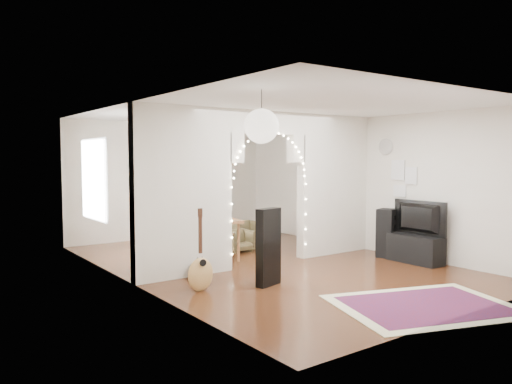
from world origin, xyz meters
TOP-DOWN VIEW (x-y plane):
  - floor at (0.00, 0.00)m, footprint 7.50×7.50m
  - ceiling at (0.00, 0.00)m, footprint 5.00×7.50m
  - wall_back at (0.00, 3.75)m, footprint 5.00×0.02m
  - wall_front at (0.00, -3.75)m, footprint 5.00×0.02m
  - wall_left at (-2.50, 0.00)m, footprint 0.02×7.50m
  - wall_right at (2.50, 0.00)m, footprint 0.02×7.50m
  - divider_wall at (0.00, 0.00)m, footprint 5.00×0.20m
  - fairy_lights at (0.00, -0.13)m, footprint 1.64×0.04m
  - window at (-2.47, 1.80)m, footprint 0.04×1.20m
  - wall_clock at (2.48, -0.60)m, footprint 0.03×0.31m
  - picture_frames at (2.48, -1.00)m, footprint 0.02×0.50m
  - paper_lantern at (-1.90, -2.40)m, footprint 0.40×0.40m
  - ceiling_fan at (0.00, 2.00)m, footprint 1.10×1.10m
  - area_rug at (0.08, -3.24)m, footprint 2.63×2.29m
  - guitar_case at (-0.90, -1.24)m, footprint 0.46×0.26m
  - acoustic_guitar at (-1.88, -0.93)m, footprint 0.41×0.16m
  - tabby_cat at (-1.54, -0.27)m, footprint 0.36×0.57m
  - floor_speaker at (2.20, -0.89)m, footprint 0.43×0.40m
  - media_console at (2.20, -1.53)m, footprint 0.40×1.00m
  - tv at (2.20, -1.53)m, footprint 0.15×1.08m
  - bookcase at (0.02, 3.50)m, footprint 1.72×0.91m
  - dining_table at (-0.79, 0.80)m, footprint 1.31×0.98m
  - flower_vase at (-0.79, 0.80)m, footprint 0.21×0.21m
  - dining_chair_left at (0.24, 1.21)m, footprint 0.51×0.52m
  - dining_chair_right at (0.96, 2.07)m, footprint 0.58×0.59m

SIDE VIEW (x-z plane):
  - floor at x=0.00m, z-range 0.00..0.00m
  - area_rug at x=0.08m, z-range 0.00..0.02m
  - tabby_cat at x=-1.54m, z-range -0.04..0.35m
  - dining_chair_left at x=0.24m, z-range 0.00..0.44m
  - dining_chair_right at x=0.96m, z-range 0.00..0.48m
  - media_console at x=2.20m, z-range 0.00..0.50m
  - acoustic_guitar at x=-1.88m, z-range -0.06..0.94m
  - floor_speaker at x=2.20m, z-range 0.00..0.92m
  - guitar_case at x=-0.90m, z-range 0.00..1.15m
  - dining_table at x=-0.79m, z-range 0.30..1.06m
  - tv at x=2.20m, z-range 0.50..1.12m
  - flower_vase at x=-0.79m, z-range 0.76..0.95m
  - bookcase at x=0.02m, z-range 0.00..1.71m
  - wall_back at x=0.00m, z-range 0.00..2.70m
  - wall_front at x=0.00m, z-range 0.00..2.70m
  - wall_left at x=-2.50m, z-range 0.00..2.70m
  - wall_right at x=2.50m, z-range 0.00..2.70m
  - divider_wall at x=0.00m, z-range 0.07..2.77m
  - window at x=-2.47m, z-range 0.80..2.20m
  - picture_frames at x=2.48m, z-range 1.15..1.85m
  - fairy_lights at x=0.00m, z-range 0.75..2.35m
  - wall_clock at x=2.48m, z-range 1.95..2.25m
  - paper_lantern at x=-1.90m, z-range 2.05..2.45m
  - ceiling_fan at x=0.00m, z-range 2.25..2.55m
  - ceiling at x=0.00m, z-range 2.69..2.71m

